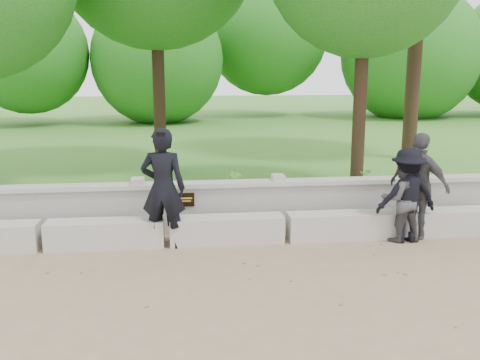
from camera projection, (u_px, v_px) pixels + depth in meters
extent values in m
plane|color=#8F7357|center=(165.00, 291.00, 7.06)|extent=(80.00, 80.00, 0.00)
cube|color=#3C7323|center=(172.00, 141.00, 20.64)|extent=(40.00, 22.00, 0.25)
cube|color=#B5B2AB|center=(105.00, 234.00, 8.74)|extent=(1.90, 0.45, 0.45)
cube|color=#B5B2AB|center=(227.00, 229.00, 8.97)|extent=(1.90, 0.45, 0.45)
cube|color=#B5B2AB|center=(342.00, 225.00, 9.20)|extent=(1.90, 0.45, 0.45)
cube|color=#B5B2AB|center=(452.00, 222.00, 9.43)|extent=(1.90, 0.45, 0.45)
cube|color=#AAA7A0|center=(167.00, 210.00, 9.50)|extent=(12.50, 0.25, 0.82)
cube|color=#B5B2AB|center=(167.00, 185.00, 9.41)|extent=(12.50, 0.35, 0.08)
cube|color=black|center=(184.00, 200.00, 9.36)|extent=(0.36, 0.02, 0.24)
imported|color=black|center=(163.00, 188.00, 8.60)|extent=(0.79, 0.59, 1.97)
cube|color=black|center=(161.00, 134.00, 8.03)|extent=(0.14, 0.04, 0.07)
imported|color=#3F3E43|center=(401.00, 199.00, 8.97)|extent=(0.73, 0.58, 1.44)
imported|color=black|center=(407.00, 195.00, 8.92)|extent=(1.07, 0.67, 1.60)
imported|color=#444348|center=(419.00, 186.00, 9.11)|extent=(1.00, 1.12, 1.82)
cylinder|color=#382619|center=(159.00, 81.00, 13.70)|extent=(0.31, 0.31, 4.62)
cylinder|color=#382619|center=(360.00, 99.00, 11.03)|extent=(0.27, 0.27, 4.02)
cylinder|color=#382619|center=(415.00, 52.00, 15.31)|extent=(0.42, 0.42, 6.15)
imported|color=#478D2F|center=(235.00, 190.00, 10.29)|extent=(0.47, 0.48, 0.67)
imported|color=#478D2F|center=(374.00, 187.00, 10.61)|extent=(0.72, 0.68, 0.63)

